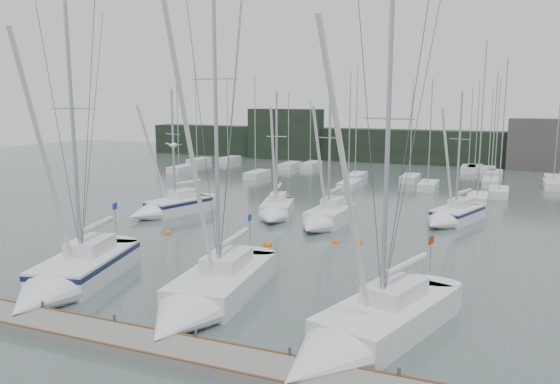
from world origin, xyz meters
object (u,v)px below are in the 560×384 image
Objects in this scene: sailboat_near_center at (204,298)px; buoy_a at (268,246)px; sailboat_near_left at (68,278)px; sailboat_mid_c at (324,220)px; buoy_b at (336,242)px; buoy_d at (359,243)px; buoy_c at (168,234)px; sailboat_mid_b at (275,212)px; sailboat_mid_a at (166,208)px; sailboat_mid_d at (450,217)px; sailboat_near_right at (359,335)px.

buoy_a is at bearing 93.22° from sailboat_near_center.
sailboat_near_left is 19.78m from sailboat_mid_c.
buoy_b is 1.56m from buoy_d.
sailboat_mid_c is 20.74× the size of buoy_c.
sailboat_mid_b is 20.43× the size of buoy_c.
sailboat_mid_d is at bearing 31.88° from sailboat_mid_a.
sailboat_near_right is 16.06m from buoy_b.
sailboat_mid_b is at bearing 149.46° from buoy_d.
sailboat_near_center is at bearing -170.92° from sailboat_near_right.
sailboat_mid_b is 9.25m from buoy_c.
buoy_c reaches higher than buoy_b.
sailboat_near_right reaches higher than buoy_b.
sailboat_mid_a is at bearing 157.38° from sailboat_near_right.
sailboat_mid_a is at bearing -171.69° from sailboat_mid_c.
sailboat_near_left is 18.68m from buoy_d.
sailboat_near_left reaches higher than sailboat_mid_b.
sailboat_mid_c is 11.65m from buoy_c.
sailboat_near_center reaches higher than buoy_d.
sailboat_mid_b is at bearing 97.83° from sailboat_near_center.
buoy_c is (-18.66, -11.06, -0.56)m from sailboat_mid_d.
buoy_a is at bearing -85.38° from sailboat_mid_b.
buoy_a is 6.22m from buoy_d.
buoy_c is (-9.87, -6.17, -0.60)m from sailboat_mid_c.
sailboat_near_center reaches higher than sailboat_mid_a.
sailboat_near_right is 29.56× the size of buoy_d.
buoy_d is at bearing 16.21° from buoy_b.
sailboat_mid_d is 21.70m from buoy_c.
sailboat_mid_b reaches higher than buoy_c.
sailboat_mid_d is 21.56× the size of buoy_b.
sailboat_near_center is at bearing -92.12° from sailboat_mid_d.
sailboat_mid_b is 4.88m from sailboat_mid_c.
buoy_b is (9.98, 14.30, -0.65)m from sailboat_near_left.
sailboat_near_center is 1.61× the size of sailboat_mid_c.
sailboat_near_right is 1.37× the size of sailboat_mid_b.
sailboat_near_right is (15.48, -0.79, -0.07)m from sailboat_near_left.
sailboat_mid_d is (8.90, 22.66, -0.03)m from sailboat_near_center.
sailboat_mid_b reaches higher than buoy_a.
buoy_c is (-9.76, 11.60, -0.58)m from sailboat_near_center.
sailboat_mid_c is 6.71m from buoy_a.
sailboat_near_center is 28.99× the size of buoy_a.
sailboat_mid_a is at bearing 171.90° from buoy_d.
sailboat_near_center is at bearing -86.14° from sailboat_mid_c.
sailboat_mid_a is 12.94m from buoy_a.
buoy_a is 4.72m from buoy_b.
buoy_b is (2.11, -3.85, -0.60)m from sailboat_mid_c.
sailboat_near_right is 20.40m from sailboat_mid_c.
sailboat_near_left reaches higher than sailboat_mid_a.
buoy_d is at bearing 122.16° from sailboat_near_right.
sailboat_near_right is 29.68× the size of buoy_b.
buoy_a is (-1.74, 11.34, -0.58)m from sailboat_near_center.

